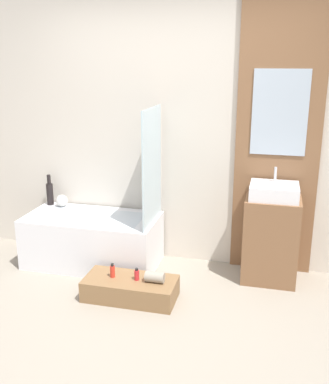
{
  "coord_description": "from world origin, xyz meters",
  "views": [
    {
      "loc": [
        0.94,
        -2.61,
        1.98
      ],
      "look_at": [
        0.1,
        0.72,
        0.95
      ],
      "focal_mm": 42.0,
      "sensor_mm": 36.0,
      "label": 1
    }
  ],
  "objects_px": {
    "bathtub": "(93,240)",
    "bottle_soap_secondary": "(137,275)",
    "wooden_step_bench": "(130,288)",
    "vase_round_light": "(62,201)",
    "bottle_soap_primary": "(112,271)",
    "sink": "(274,191)",
    "vase_tall_dark": "(50,193)"
  },
  "relations": [
    {
      "from": "bathtub",
      "to": "sink",
      "type": "bearing_deg",
      "value": 3.25
    },
    {
      "from": "wooden_step_bench",
      "to": "bottle_soap_secondary",
      "type": "relative_size",
      "value": 7.42
    },
    {
      "from": "sink",
      "to": "bottle_soap_secondary",
      "type": "xyz_separation_m",
      "value": [
        -1.08,
        -0.66,
        -0.62
      ]
    },
    {
      "from": "sink",
      "to": "vase_tall_dark",
      "type": "height_order",
      "value": "sink"
    },
    {
      "from": "sink",
      "to": "vase_tall_dark",
      "type": "distance_m",
      "value": 2.29
    },
    {
      "from": "wooden_step_bench",
      "to": "vase_round_light",
      "type": "xyz_separation_m",
      "value": [
        -0.99,
        0.77,
        0.47
      ]
    },
    {
      "from": "bathtub",
      "to": "bottle_soap_primary",
      "type": "height_order",
      "value": "bathtub"
    },
    {
      "from": "wooden_step_bench",
      "to": "vase_round_light",
      "type": "distance_m",
      "value": 1.34
    },
    {
      "from": "bathtub",
      "to": "wooden_step_bench",
      "type": "xyz_separation_m",
      "value": [
        0.57,
        -0.56,
        -0.16
      ]
    },
    {
      "from": "sink",
      "to": "wooden_step_bench",
      "type": "bearing_deg",
      "value": -150.03
    },
    {
      "from": "bathtub",
      "to": "vase_round_light",
      "type": "height_order",
      "value": "vase_round_light"
    },
    {
      "from": "wooden_step_bench",
      "to": "bottle_soap_primary",
      "type": "bearing_deg",
      "value": 180.0
    },
    {
      "from": "vase_round_light",
      "to": "bathtub",
      "type": "bearing_deg",
      "value": -26.86
    },
    {
      "from": "bottle_soap_primary",
      "to": "vase_round_light",
      "type": "bearing_deg",
      "value": 137.23
    },
    {
      "from": "bottle_soap_secondary",
      "to": "bottle_soap_primary",
      "type": "bearing_deg",
      "value": 180.0
    },
    {
      "from": "wooden_step_bench",
      "to": "bottle_soap_primary",
      "type": "relative_size",
      "value": 6.31
    },
    {
      "from": "wooden_step_bench",
      "to": "bottle_soap_secondary",
      "type": "distance_m",
      "value": 0.15
    },
    {
      "from": "wooden_step_bench",
      "to": "vase_tall_dark",
      "type": "xyz_separation_m",
      "value": [
        -1.13,
        0.8,
        0.54
      ]
    },
    {
      "from": "vase_tall_dark",
      "to": "bottle_soap_secondary",
      "type": "xyz_separation_m",
      "value": [
        1.19,
        -0.8,
        -0.41
      ]
    },
    {
      "from": "vase_round_light",
      "to": "bottle_soap_primary",
      "type": "distance_m",
      "value": 1.18
    },
    {
      "from": "bathtub",
      "to": "vase_tall_dark",
      "type": "xyz_separation_m",
      "value": [
        -0.56,
        0.24,
        0.38
      ]
    },
    {
      "from": "sink",
      "to": "bottle_soap_secondary",
      "type": "height_order",
      "value": "sink"
    },
    {
      "from": "bathtub",
      "to": "bottle_soap_primary",
      "type": "distance_m",
      "value": 0.7
    },
    {
      "from": "vase_round_light",
      "to": "bottle_soap_secondary",
      "type": "height_order",
      "value": "vase_round_light"
    },
    {
      "from": "wooden_step_bench",
      "to": "vase_tall_dark",
      "type": "bearing_deg",
      "value": 144.94
    },
    {
      "from": "wooden_step_bench",
      "to": "vase_round_light",
      "type": "relative_size",
      "value": 6.43
    },
    {
      "from": "bathtub",
      "to": "bottle_soap_secondary",
      "type": "distance_m",
      "value": 0.84
    },
    {
      "from": "vase_round_light",
      "to": "bottle_soap_primary",
      "type": "height_order",
      "value": "vase_round_light"
    },
    {
      "from": "wooden_step_bench",
      "to": "bottle_soap_secondary",
      "type": "xyz_separation_m",
      "value": [
        0.06,
        -0.0,
        0.14
      ]
    },
    {
      "from": "wooden_step_bench",
      "to": "bottle_soap_primary",
      "type": "xyz_separation_m",
      "value": [
        -0.16,
        0.0,
        0.15
      ]
    },
    {
      "from": "vase_round_light",
      "to": "bottle_soap_secondary",
      "type": "relative_size",
      "value": 1.15
    },
    {
      "from": "bathtub",
      "to": "bottle_soap_secondary",
      "type": "bearing_deg",
      "value": -41.49
    }
  ]
}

